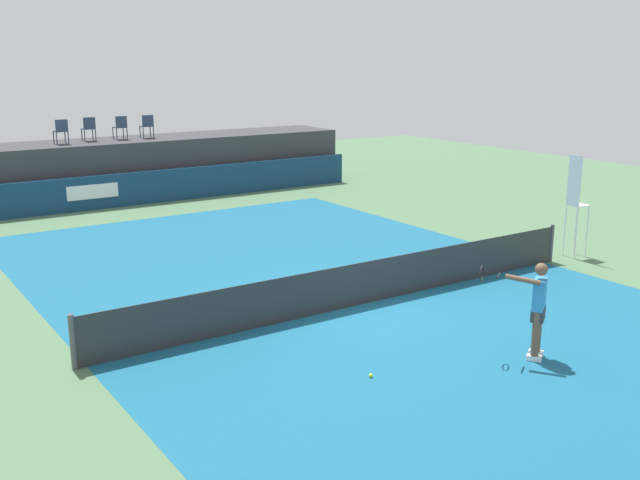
{
  "coord_description": "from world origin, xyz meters",
  "views": [
    {
      "loc": [
        -9.25,
        -12.18,
        5.25
      ],
      "look_at": [
        0.24,
        2.0,
        1.0
      ],
      "focal_mm": 41.43,
      "sensor_mm": 36.0,
      "label": 1
    }
  ],
  "objects_px": {
    "spectator_chair_right": "(147,125)",
    "spectator_chair_far_left": "(61,130)",
    "net_post_far": "(551,243)",
    "umpire_chair": "(576,199)",
    "spectator_chair_center": "(120,126)",
    "tennis_ball": "(371,375)",
    "tennis_player": "(537,307)",
    "net_post_near": "(73,342)",
    "spectator_chair_left": "(89,128)"
  },
  "relations": [
    {
      "from": "spectator_chair_center",
      "to": "net_post_near",
      "type": "height_order",
      "value": "spectator_chair_center"
    },
    {
      "from": "spectator_chair_right",
      "to": "tennis_ball",
      "type": "height_order",
      "value": "spectator_chair_right"
    },
    {
      "from": "spectator_chair_center",
      "to": "net_post_near",
      "type": "relative_size",
      "value": 0.89
    },
    {
      "from": "spectator_chair_right",
      "to": "net_post_near",
      "type": "relative_size",
      "value": 0.89
    },
    {
      "from": "spectator_chair_right",
      "to": "tennis_ball",
      "type": "distance_m",
      "value": 18.79
    },
    {
      "from": "spectator_chair_right",
      "to": "net_post_far",
      "type": "distance_m",
      "value": 16.19
    },
    {
      "from": "net_post_far",
      "to": "umpire_chair",
      "type": "bearing_deg",
      "value": 0.68
    },
    {
      "from": "spectator_chair_center",
      "to": "net_post_near",
      "type": "bearing_deg",
      "value": -112.28
    },
    {
      "from": "spectator_chair_far_left",
      "to": "net_post_near",
      "type": "relative_size",
      "value": 0.89
    },
    {
      "from": "spectator_chair_center",
      "to": "net_post_far",
      "type": "height_order",
      "value": "spectator_chair_center"
    },
    {
      "from": "spectator_chair_right",
      "to": "tennis_player",
      "type": "height_order",
      "value": "spectator_chair_right"
    },
    {
      "from": "tennis_ball",
      "to": "umpire_chair",
      "type": "bearing_deg",
      "value": 18.73
    },
    {
      "from": "net_post_far",
      "to": "spectator_chair_far_left",
      "type": "bearing_deg",
      "value": 119.37
    },
    {
      "from": "spectator_chair_left",
      "to": "tennis_player",
      "type": "relative_size",
      "value": 0.5
    },
    {
      "from": "spectator_chair_right",
      "to": "spectator_chair_left",
      "type": "bearing_deg",
      "value": 175.08
    },
    {
      "from": "spectator_chair_center",
      "to": "umpire_chair",
      "type": "xyz_separation_m",
      "value": [
        7.0,
        -15.28,
        -1.11
      ]
    },
    {
      "from": "spectator_chair_right",
      "to": "tennis_ball",
      "type": "xyz_separation_m",
      "value": [
        -3.24,
        -18.32,
        -2.66
      ]
    },
    {
      "from": "net_post_near",
      "to": "tennis_player",
      "type": "distance_m",
      "value": 8.09
    },
    {
      "from": "spectator_chair_left",
      "to": "umpire_chair",
      "type": "xyz_separation_m",
      "value": [
        8.16,
        -15.38,
        -1.11
      ]
    },
    {
      "from": "spectator_chair_right",
      "to": "net_post_far",
      "type": "relative_size",
      "value": 0.89
    },
    {
      "from": "net_post_near",
      "to": "tennis_ball",
      "type": "relative_size",
      "value": 14.71
    },
    {
      "from": "spectator_chair_far_left",
      "to": "net_post_near",
      "type": "bearing_deg",
      "value": -104.9
    },
    {
      "from": "spectator_chair_far_left",
      "to": "spectator_chair_left",
      "type": "relative_size",
      "value": 1.0
    },
    {
      "from": "spectator_chair_center",
      "to": "spectator_chair_right",
      "type": "xyz_separation_m",
      "value": [
        1.02,
        -0.09,
        0.0
      ]
    },
    {
      "from": "spectator_chair_right",
      "to": "net_post_near",
      "type": "height_order",
      "value": "spectator_chair_right"
    },
    {
      "from": "spectator_chair_far_left",
      "to": "umpire_chair",
      "type": "height_order",
      "value": "spectator_chair_far_left"
    },
    {
      "from": "net_post_far",
      "to": "tennis_player",
      "type": "relative_size",
      "value": 0.56
    },
    {
      "from": "spectator_chair_right",
      "to": "spectator_chair_far_left",
      "type": "bearing_deg",
      "value": -175.79
    },
    {
      "from": "net_post_far",
      "to": "spectator_chair_left",
      "type": "bearing_deg",
      "value": 115.37
    },
    {
      "from": "tennis_ball",
      "to": "spectator_chair_right",
      "type": "bearing_deg",
      "value": 79.98
    },
    {
      "from": "spectator_chair_far_left",
      "to": "spectator_chair_right",
      "type": "relative_size",
      "value": 1.0
    },
    {
      "from": "spectator_chair_far_left",
      "to": "spectator_chair_center",
      "type": "distance_m",
      "value": 2.31
    },
    {
      "from": "net_post_near",
      "to": "tennis_ball",
      "type": "xyz_separation_m",
      "value": [
        4.05,
        -3.11,
        -0.46
      ]
    },
    {
      "from": "umpire_chair",
      "to": "tennis_ball",
      "type": "distance_m",
      "value": 9.85
    },
    {
      "from": "spectator_chair_left",
      "to": "spectator_chair_center",
      "type": "xyz_separation_m",
      "value": [
        1.16,
        -0.1,
        0.0
      ]
    },
    {
      "from": "tennis_ball",
      "to": "net_post_near",
      "type": "bearing_deg",
      "value": 142.41
    },
    {
      "from": "tennis_player",
      "to": "spectator_chair_far_left",
      "type": "bearing_deg",
      "value": 98.94
    },
    {
      "from": "spectator_chair_left",
      "to": "net_post_far",
      "type": "relative_size",
      "value": 0.89
    },
    {
      "from": "spectator_chair_far_left",
      "to": "spectator_chair_right",
      "type": "height_order",
      "value": "same"
    },
    {
      "from": "tennis_player",
      "to": "net_post_near",
      "type": "bearing_deg",
      "value": 149.72
    },
    {
      "from": "tennis_player",
      "to": "tennis_ball",
      "type": "relative_size",
      "value": 26.03
    },
    {
      "from": "net_post_far",
      "to": "tennis_player",
      "type": "distance_m",
      "value": 6.8
    },
    {
      "from": "spectator_chair_left",
      "to": "net_post_far",
      "type": "bearing_deg",
      "value": -64.63
    },
    {
      "from": "spectator_chair_center",
      "to": "net_post_far",
      "type": "distance_m",
      "value": 16.62
    },
    {
      "from": "net_post_near",
      "to": "spectator_chair_center",
      "type": "bearing_deg",
      "value": 67.72
    },
    {
      "from": "spectator_chair_right",
      "to": "tennis_ball",
      "type": "bearing_deg",
      "value": -100.02
    },
    {
      "from": "spectator_chair_far_left",
      "to": "net_post_far",
      "type": "xyz_separation_m",
      "value": [
        8.42,
        -14.96,
        -2.19
      ]
    },
    {
      "from": "spectator_chair_left",
      "to": "net_post_near",
      "type": "bearing_deg",
      "value": -108.34
    },
    {
      "from": "spectator_chair_far_left",
      "to": "spectator_chair_center",
      "type": "xyz_separation_m",
      "value": [
        2.28,
        0.33,
        0.0
      ]
    },
    {
      "from": "spectator_chair_left",
      "to": "spectator_chair_center",
      "type": "height_order",
      "value": "same"
    }
  ]
}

